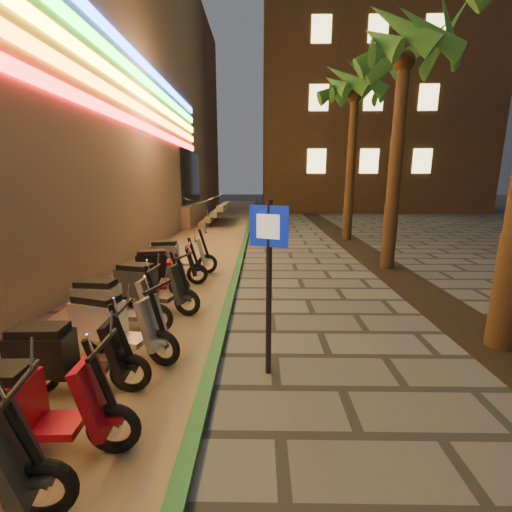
{
  "coord_description": "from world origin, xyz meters",
  "views": [
    {
      "loc": [
        -0.21,
        -3.09,
        2.62
      ],
      "look_at": [
        -0.3,
        3.26,
        1.2
      ],
      "focal_mm": 24.0,
      "sensor_mm": 36.0,
      "label": 1
    }
  ],
  "objects_px": {
    "scooter_11": "(163,266)",
    "scooter_12": "(176,256)",
    "pedestrian_sign": "(269,265)",
    "scooter_8": "(112,303)",
    "scooter_5": "(25,406)",
    "scooter_7": "(113,323)",
    "scooter_6": "(64,356)",
    "scooter_10": "(146,279)",
    "scooter_9": "(148,285)"
  },
  "relations": [
    {
      "from": "pedestrian_sign",
      "to": "scooter_9",
      "type": "bearing_deg",
      "value": 160.66
    },
    {
      "from": "scooter_10",
      "to": "scooter_11",
      "type": "xyz_separation_m",
      "value": [
        0.14,
        0.92,
        0.07
      ]
    },
    {
      "from": "scooter_7",
      "to": "scooter_11",
      "type": "xyz_separation_m",
      "value": [
        -0.23,
        3.49,
        -0.01
      ]
    },
    {
      "from": "scooter_12",
      "to": "scooter_6",
      "type": "bearing_deg",
      "value": -102.36
    },
    {
      "from": "scooter_5",
      "to": "scooter_10",
      "type": "relative_size",
      "value": 1.14
    },
    {
      "from": "scooter_6",
      "to": "scooter_8",
      "type": "distance_m",
      "value": 1.82
    },
    {
      "from": "pedestrian_sign",
      "to": "scooter_6",
      "type": "bearing_deg",
      "value": -144.42
    },
    {
      "from": "scooter_10",
      "to": "scooter_11",
      "type": "height_order",
      "value": "scooter_11"
    },
    {
      "from": "scooter_5",
      "to": "scooter_11",
      "type": "height_order",
      "value": "scooter_11"
    },
    {
      "from": "scooter_6",
      "to": "scooter_10",
      "type": "xyz_separation_m",
      "value": [
        -0.15,
        3.49,
        -0.05
      ]
    },
    {
      "from": "scooter_7",
      "to": "scooter_6",
      "type": "bearing_deg",
      "value": -86.38
    },
    {
      "from": "pedestrian_sign",
      "to": "scooter_11",
      "type": "distance_m",
      "value": 4.76
    },
    {
      "from": "scooter_5",
      "to": "scooter_12",
      "type": "xyz_separation_m",
      "value": [
        -0.14,
        6.4,
        0.03
      ]
    },
    {
      "from": "scooter_6",
      "to": "scooter_7",
      "type": "distance_m",
      "value": 0.95
    },
    {
      "from": "scooter_6",
      "to": "scooter_9",
      "type": "height_order",
      "value": "scooter_9"
    },
    {
      "from": "scooter_5",
      "to": "scooter_6",
      "type": "distance_m",
      "value": 0.98
    },
    {
      "from": "pedestrian_sign",
      "to": "scooter_12",
      "type": "xyz_separation_m",
      "value": [
        -2.47,
        4.93,
        -0.98
      ]
    },
    {
      "from": "scooter_6",
      "to": "scooter_9",
      "type": "relative_size",
      "value": 0.94
    },
    {
      "from": "scooter_9",
      "to": "scooter_12",
      "type": "distance_m",
      "value": 2.69
    },
    {
      "from": "scooter_12",
      "to": "scooter_8",
      "type": "bearing_deg",
      "value": -105.42
    },
    {
      "from": "scooter_7",
      "to": "scooter_9",
      "type": "relative_size",
      "value": 0.98
    },
    {
      "from": "pedestrian_sign",
      "to": "scooter_12",
      "type": "relative_size",
      "value": 1.3
    },
    {
      "from": "scooter_9",
      "to": "scooter_10",
      "type": "height_order",
      "value": "scooter_9"
    },
    {
      "from": "scooter_12",
      "to": "scooter_5",
      "type": "bearing_deg",
      "value": -100.66
    },
    {
      "from": "scooter_6",
      "to": "scooter_8",
      "type": "xyz_separation_m",
      "value": [
        -0.18,
        1.81,
        0.01
      ]
    },
    {
      "from": "pedestrian_sign",
      "to": "scooter_5",
      "type": "bearing_deg",
      "value": -123.52
    },
    {
      "from": "scooter_5",
      "to": "scooter_7",
      "type": "xyz_separation_m",
      "value": [
        0.04,
        1.89,
        0.01
      ]
    },
    {
      "from": "scooter_8",
      "to": "scooter_10",
      "type": "distance_m",
      "value": 1.68
    },
    {
      "from": "pedestrian_sign",
      "to": "scooter_7",
      "type": "height_order",
      "value": "pedestrian_sign"
    },
    {
      "from": "pedestrian_sign",
      "to": "scooter_7",
      "type": "relative_size",
      "value": 1.37
    },
    {
      "from": "scooter_11",
      "to": "scooter_12",
      "type": "bearing_deg",
      "value": 74.22
    },
    {
      "from": "scooter_10",
      "to": "scooter_5",
      "type": "bearing_deg",
      "value": -99.98
    },
    {
      "from": "scooter_8",
      "to": "scooter_10",
      "type": "xyz_separation_m",
      "value": [
        0.03,
        1.68,
        -0.06
      ]
    },
    {
      "from": "scooter_6",
      "to": "scooter_12",
      "type": "relative_size",
      "value": 0.92
    },
    {
      "from": "scooter_8",
      "to": "scooter_9",
      "type": "height_order",
      "value": "scooter_9"
    },
    {
      "from": "scooter_8",
      "to": "scooter_11",
      "type": "xyz_separation_m",
      "value": [
        0.17,
        2.6,
        0.01
      ]
    },
    {
      "from": "scooter_5",
      "to": "scooter_8",
      "type": "bearing_deg",
      "value": 95.44
    },
    {
      "from": "scooter_9",
      "to": "scooter_10",
      "type": "xyz_separation_m",
      "value": [
        -0.3,
        0.74,
        -0.09
      ]
    },
    {
      "from": "scooter_10",
      "to": "scooter_8",
      "type": "bearing_deg",
      "value": -105.33
    },
    {
      "from": "scooter_6",
      "to": "scooter_12",
      "type": "height_order",
      "value": "scooter_12"
    },
    {
      "from": "scooter_7",
      "to": "scooter_9",
      "type": "bearing_deg",
      "value": 109.45
    },
    {
      "from": "scooter_6",
      "to": "scooter_7",
      "type": "relative_size",
      "value": 0.96
    },
    {
      "from": "scooter_9",
      "to": "scooter_12",
      "type": "bearing_deg",
      "value": 108.1
    },
    {
      "from": "scooter_8",
      "to": "scooter_5",
      "type": "bearing_deg",
      "value": -78.71
    },
    {
      "from": "scooter_5",
      "to": "scooter_9",
      "type": "height_order",
      "value": "scooter_9"
    },
    {
      "from": "scooter_10",
      "to": "scooter_7",
      "type": "bearing_deg",
      "value": -95.98
    },
    {
      "from": "scooter_5",
      "to": "scooter_7",
      "type": "height_order",
      "value": "scooter_7"
    },
    {
      "from": "scooter_7",
      "to": "pedestrian_sign",
      "type": "bearing_deg",
      "value": 6.94
    },
    {
      "from": "scooter_10",
      "to": "pedestrian_sign",
      "type": "bearing_deg",
      "value": -62.48
    },
    {
      "from": "scooter_6",
      "to": "scooter_11",
      "type": "relative_size",
      "value": 0.97
    }
  ]
}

